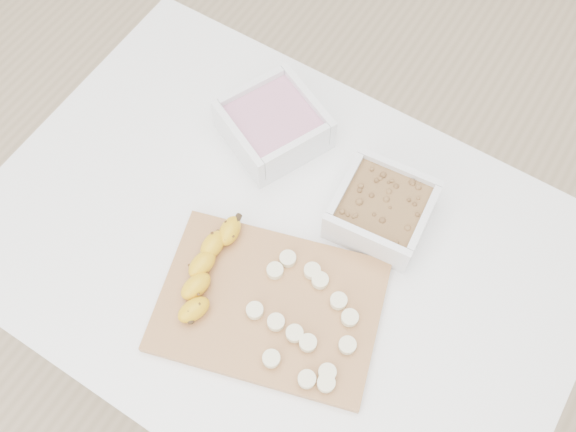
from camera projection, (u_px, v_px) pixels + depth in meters
The scene contains 7 objects.
ground at pixel (282, 358), 1.74m from camera, with size 3.50×3.50×0.00m, color #C6AD89.
table at pixel (279, 267), 1.15m from camera, with size 1.00×0.70×0.75m.
bowl_yogurt at pixel (273, 125), 1.13m from camera, with size 0.21×0.21×0.07m.
bowl_granola at pixel (382, 209), 1.06m from camera, with size 0.16×0.16×0.07m.
cutting_board at pixel (270, 305), 1.01m from camera, with size 0.34×0.25×0.01m, color #B67F4A.
banana at pixel (207, 270), 1.01m from camera, with size 0.05×0.19×0.03m, color gold, non-canonical shape.
banana_slices at pixel (306, 322), 0.98m from camera, with size 0.19×0.18×0.02m.
Camera 1 is at (0.24, -0.36, 1.73)m, focal length 40.00 mm.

